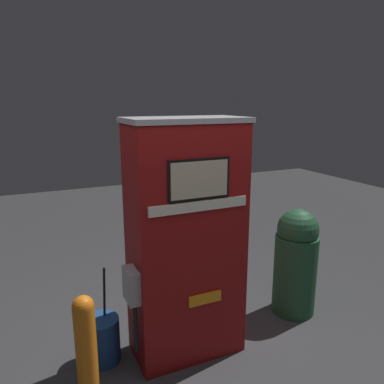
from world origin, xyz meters
TOP-DOWN VIEW (x-y plane):
  - ground_plane at (0.00, 0.00)m, footprint 14.00×14.00m
  - gas_pump at (-0.00, 0.24)m, footprint 1.01×0.52m
  - safety_bollard at (-0.90, -0.16)m, footprint 0.14×0.14m
  - trash_bin at (1.25, 0.34)m, footprint 0.43×0.43m
  - squeegee_bucket at (-0.71, 0.39)m, footprint 0.30×0.30m

SIDE VIEW (x-z plane):
  - ground_plane at x=0.00m, z-range 0.00..0.00m
  - squeegee_bucket at x=-0.71m, z-range -0.23..0.62m
  - safety_bollard at x=-0.90m, z-range 0.03..0.95m
  - trash_bin at x=1.25m, z-range 0.01..1.11m
  - gas_pump at x=0.00m, z-range 0.00..2.01m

